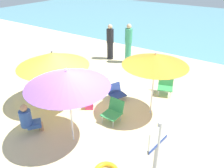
# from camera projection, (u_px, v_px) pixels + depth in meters

# --- Properties ---
(ground_plane) EXTENTS (40.00, 40.00, 0.00)m
(ground_plane) POSITION_uv_depth(u_px,v_px,m) (85.00, 121.00, 6.60)
(ground_plane) COLOR beige
(sea_water) EXTENTS (40.00, 16.00, 0.01)m
(sea_water) POSITION_uv_depth(u_px,v_px,m) (209.00, 24.00, 17.40)
(sea_water) COLOR #5693A3
(sea_water) RESTS_ON ground_plane
(umbrella_yellow) EXTENTS (2.19, 2.19, 1.81)m
(umbrella_yellow) POSITION_uv_depth(u_px,v_px,m) (53.00, 59.00, 6.78)
(umbrella_yellow) COLOR #4C4C51
(umbrella_yellow) RESTS_ON ground_plane
(umbrella_purple) EXTENTS (1.98, 1.98, 2.04)m
(umbrella_purple) POSITION_uv_depth(u_px,v_px,m) (67.00, 78.00, 5.08)
(umbrella_purple) COLOR silver
(umbrella_purple) RESTS_ON ground_plane
(umbrella_orange) EXTENTS (1.84, 1.84, 1.99)m
(umbrella_orange) POSITION_uv_depth(u_px,v_px,m) (155.00, 60.00, 6.15)
(umbrella_orange) COLOR silver
(umbrella_orange) RESTS_ON ground_plane
(beach_chair_a) EXTENTS (0.50, 0.58, 0.62)m
(beach_chair_a) POSITION_uv_depth(u_px,v_px,m) (114.00, 111.00, 6.51)
(beach_chair_a) COLOR #33934C
(beach_chair_a) RESTS_ON ground_plane
(beach_chair_b) EXTENTS (0.66, 0.67, 0.64)m
(beach_chair_b) POSITION_uv_depth(u_px,v_px,m) (166.00, 85.00, 7.89)
(beach_chair_b) COLOR #33934C
(beach_chair_b) RESTS_ON ground_plane
(beach_chair_c) EXTENTS (0.65, 0.65, 0.55)m
(beach_chair_c) POSITION_uv_depth(u_px,v_px,m) (116.00, 92.00, 7.54)
(beach_chair_c) COLOR navy
(beach_chair_c) RESTS_ON ground_plane
(person_a) EXTENTS (0.33, 0.33, 1.66)m
(person_a) POSITION_uv_depth(u_px,v_px,m) (110.00, 42.00, 10.61)
(person_a) COLOR black
(person_a) RESTS_ON ground_plane
(person_b) EXTENTS (0.33, 0.33, 1.79)m
(person_b) POSITION_uv_depth(u_px,v_px,m) (128.00, 44.00, 10.17)
(person_b) COLOR #389970
(person_b) RESTS_ON ground_plane
(person_c) EXTENTS (0.50, 0.54, 0.90)m
(person_c) POSITION_uv_depth(u_px,v_px,m) (28.00, 119.00, 5.96)
(person_c) COLOR #2D519E
(person_c) RESTS_ON ground_plane
(beach_bag) EXTENTS (0.31, 0.29, 0.31)m
(beach_bag) POSITION_uv_depth(u_px,v_px,m) (89.00, 104.00, 7.12)
(beach_bag) COLOR #DB3866
(beach_bag) RESTS_ON ground_plane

